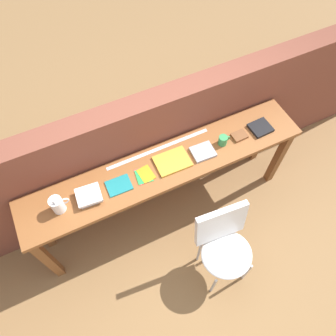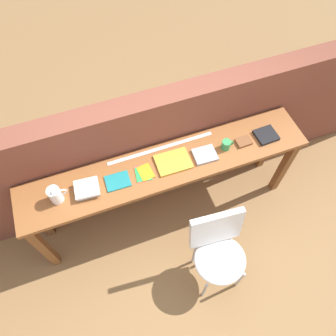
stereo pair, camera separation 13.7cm
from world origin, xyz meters
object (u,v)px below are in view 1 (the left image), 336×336
(magazine_cycling, at_px, (119,185))
(pamphlet_pile_colourful, at_px, (144,175))
(pitcher_white, at_px, (58,205))
(mug, at_px, (223,140))
(chair_white_moulded, at_px, (224,244))
(leather_journal_brown, at_px, (239,136))
(book_open_centre, at_px, (172,161))
(book_repair_rightmost, at_px, (260,128))
(book_stack_leftmost, at_px, (89,196))

(magazine_cycling, height_order, pamphlet_pile_colourful, magazine_cycling)
(pitcher_white, height_order, mug, pitcher_white)
(chair_white_moulded, bearing_deg, leather_journal_brown, 53.96)
(pamphlet_pile_colourful, bearing_deg, book_open_centre, 3.64)
(book_open_centre, bearing_deg, pitcher_white, -178.14)
(pamphlet_pile_colourful, relative_size, book_repair_rightmost, 0.89)
(pitcher_white, xyz_separation_m, book_repair_rightmost, (1.83, -0.02, -0.06))
(chair_white_moulded, distance_m, leather_journal_brown, 0.94)
(magazine_cycling, relative_size, book_repair_rightmost, 1.07)
(book_stack_leftmost, height_order, leather_journal_brown, book_stack_leftmost)
(leather_journal_brown, bearing_deg, mug, 177.94)
(chair_white_moulded, bearing_deg, pamphlet_pile_colourful, 119.56)
(pitcher_white, bearing_deg, mug, -0.26)
(book_repair_rightmost, bearing_deg, mug, 176.55)
(magazine_cycling, bearing_deg, book_repair_rightmost, 1.22)
(book_open_centre, distance_m, leather_journal_brown, 0.65)
(magazine_cycling, height_order, book_repair_rightmost, book_repair_rightmost)
(pitcher_white, height_order, magazine_cycling, pitcher_white)
(magazine_cycling, relative_size, pamphlet_pile_colourful, 1.19)
(pitcher_white, xyz_separation_m, leather_journal_brown, (1.61, -0.01, -0.07))
(book_stack_leftmost, height_order, magazine_cycling, book_stack_leftmost)
(book_open_centre, distance_m, mug, 0.48)
(mug, distance_m, leather_journal_brown, 0.17)
(chair_white_moulded, height_order, book_repair_rightmost, book_repair_rightmost)
(book_repair_rightmost, bearing_deg, leather_journal_brown, 175.92)
(pamphlet_pile_colourful, distance_m, book_open_centre, 0.26)
(pitcher_white, relative_size, leather_journal_brown, 1.41)
(leather_journal_brown, bearing_deg, magazine_cycling, 178.50)
(chair_white_moulded, height_order, magazine_cycling, same)
(book_stack_leftmost, bearing_deg, mug, 0.03)
(book_open_centre, height_order, leather_journal_brown, leather_journal_brown)
(leather_journal_brown, bearing_deg, book_stack_leftmost, 178.49)
(book_stack_leftmost, bearing_deg, book_open_centre, 1.32)
(chair_white_moulded, distance_m, book_stack_leftmost, 1.18)
(pamphlet_pile_colourful, bearing_deg, magazine_cycling, -179.88)
(pamphlet_pile_colourful, bearing_deg, mug, 0.05)
(book_stack_leftmost, relative_size, book_repair_rightmost, 1.11)
(chair_white_moulded, xyz_separation_m, mug, (0.34, 0.70, 0.40))
(pitcher_white, bearing_deg, magazine_cycling, -0.91)
(pitcher_white, height_order, book_open_centre, pitcher_white)
(book_stack_leftmost, distance_m, magazine_cycling, 0.25)
(magazine_cycling, bearing_deg, leather_journal_brown, 1.53)
(book_stack_leftmost, relative_size, mug, 1.85)
(mug, bearing_deg, book_open_centre, 178.06)
(leather_journal_brown, bearing_deg, pitcher_white, 178.24)
(book_open_centre, bearing_deg, book_stack_leftmost, -177.39)
(pitcher_white, distance_m, book_repair_rightmost, 1.83)
(chair_white_moulded, height_order, book_stack_leftmost, book_stack_leftmost)
(book_open_centre, bearing_deg, mug, -0.65)
(pitcher_white, height_order, book_repair_rightmost, pitcher_white)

